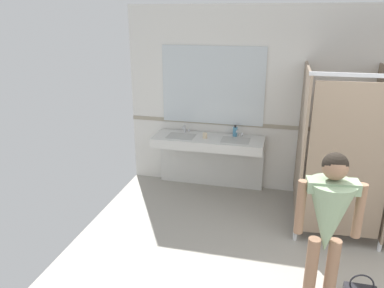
# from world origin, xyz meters

# --- Properties ---
(wall_back) EXTENTS (6.99, 0.12, 2.82)m
(wall_back) POSITION_xyz_m (0.00, 2.93, 1.41)
(wall_back) COLOR silver
(wall_back) RESTS_ON ground_plane
(wall_back_tile_band) EXTENTS (6.99, 0.01, 0.06)m
(wall_back_tile_band) POSITION_xyz_m (0.00, 2.86, 1.05)
(wall_back_tile_band) COLOR #9E937F
(wall_back_tile_band) RESTS_ON wall_back
(vanity_counter) EXTENTS (1.69, 0.57, 1.00)m
(vanity_counter) POSITION_xyz_m (-2.16, 2.65, 0.65)
(vanity_counter) COLOR silver
(vanity_counter) RESTS_ON ground_plane
(mirror_panel) EXTENTS (1.59, 0.02, 1.19)m
(mirror_panel) POSITION_xyz_m (-2.16, 2.85, 1.64)
(mirror_panel) COLOR silver
(mirror_panel) RESTS_ON wall_back
(person_standing) EXTENTS (0.56, 0.44, 1.60)m
(person_standing) POSITION_xyz_m (-0.64, 0.29, 1.00)
(person_standing) COLOR #8C664C
(person_standing) RESTS_ON ground_plane
(soap_dispenser) EXTENTS (0.07, 0.07, 0.18)m
(soap_dispenser) POSITION_xyz_m (-1.77, 2.73, 0.97)
(soap_dispenser) COLOR teal
(soap_dispenser) RESTS_ON vanity_counter
(paper_cup) EXTENTS (0.07, 0.07, 0.08)m
(paper_cup) POSITION_xyz_m (-2.20, 2.53, 0.93)
(paper_cup) COLOR beige
(paper_cup) RESTS_ON vanity_counter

